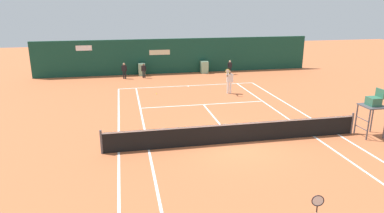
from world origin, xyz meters
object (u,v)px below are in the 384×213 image
(ball_kid_centre_post, at_px, (144,70))
(tennis_ball_by_sideline, at_px, (156,94))
(player_on_baseline, at_px, (229,80))
(umpire_chair, at_px, (373,105))
(ball_kid_left_post, at_px, (230,66))
(ball_kid_right_post, at_px, (124,70))

(ball_kid_centre_post, relative_size, tennis_ball_by_sideline, 18.24)
(player_on_baseline, relative_size, tennis_ball_by_sideline, 27.67)
(tennis_ball_by_sideline, bearing_deg, player_on_baseline, -9.45)
(player_on_baseline, distance_m, tennis_ball_by_sideline, 5.25)
(umpire_chair, relative_size, ball_kid_centre_post, 1.89)
(player_on_baseline, bearing_deg, umpire_chair, 123.17)
(umpire_chair, relative_size, ball_kid_left_post, 1.85)
(umpire_chair, relative_size, tennis_ball_by_sideline, 34.55)
(ball_kid_left_post, bearing_deg, ball_kid_right_post, -3.07)
(player_on_baseline, height_order, tennis_ball_by_sideline, player_on_baseline)
(player_on_baseline, relative_size, ball_kid_right_post, 1.39)
(ball_kid_left_post, xyz_separation_m, tennis_ball_by_sideline, (-7.19, -5.71, -0.70))
(ball_kid_centre_post, height_order, ball_kid_right_post, ball_kid_right_post)
(ball_kid_left_post, relative_size, ball_kid_right_post, 0.93)
(ball_kid_centre_post, height_order, tennis_ball_by_sideline, ball_kid_centre_post)
(ball_kid_right_post, bearing_deg, umpire_chair, 134.21)
(umpire_chair, distance_m, ball_kid_left_post, 15.93)
(ball_kid_left_post, height_order, ball_kid_right_post, ball_kid_right_post)
(ball_kid_right_post, relative_size, tennis_ball_by_sideline, 19.93)
(player_on_baseline, xyz_separation_m, tennis_ball_by_sideline, (-5.09, 0.85, -0.95))
(ball_kid_centre_post, relative_size, ball_kid_right_post, 0.92)
(ball_kid_left_post, bearing_deg, ball_kid_centre_post, -3.07)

